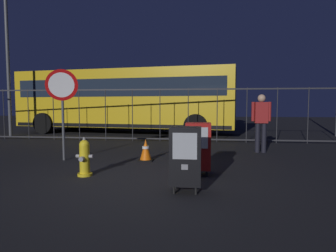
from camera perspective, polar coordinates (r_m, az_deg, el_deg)
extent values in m
plane|color=black|center=(5.33, -4.84, -10.61)|extent=(60.00, 60.00, 0.00)
cylinder|color=yellow|center=(5.81, -16.26, -9.27)|extent=(0.28, 0.28, 0.05)
cylinder|color=yellow|center=(5.75, -16.32, -6.35)|extent=(0.19, 0.19, 0.55)
sphere|color=yellow|center=(5.70, -16.37, -3.64)|extent=(0.19, 0.19, 0.19)
cylinder|color=gray|center=(5.69, -16.40, -2.44)|extent=(0.06, 0.06, 0.05)
cylinder|color=gray|center=(5.62, -16.87, -6.31)|extent=(0.09, 0.08, 0.09)
cylinder|color=gray|center=(5.79, -17.52, -5.75)|extent=(0.07, 0.07, 0.07)
cylinder|color=gray|center=(5.69, -15.12, -5.88)|extent=(0.07, 0.07, 0.07)
cylinder|color=black|center=(5.54, 4.22, -9.38)|extent=(0.04, 0.04, 0.12)
cylinder|color=black|center=(5.54, 7.75, -9.42)|extent=(0.04, 0.04, 0.12)
cylinder|color=black|center=(5.81, 4.35, -8.74)|extent=(0.04, 0.04, 0.12)
cylinder|color=black|center=(5.81, 7.71, -8.78)|extent=(0.04, 0.04, 0.12)
cube|color=#9E1411|center=(5.58, 6.05, -3.97)|extent=(0.48, 0.40, 0.90)
cube|color=#B2B7BF|center=(5.35, 6.03, -2.37)|extent=(0.36, 0.01, 0.40)
cube|color=gray|center=(5.39, 6.00, -5.70)|extent=(0.10, 0.02, 0.08)
cylinder|color=black|center=(4.48, 1.19, -12.65)|extent=(0.04, 0.04, 0.12)
cylinder|color=black|center=(4.46, 5.59, -12.74)|extent=(0.04, 0.04, 0.12)
cylinder|color=black|center=(4.75, 1.53, -11.68)|extent=(0.04, 0.04, 0.12)
cylinder|color=black|center=(4.73, 5.67, -11.76)|extent=(0.04, 0.04, 0.12)
cube|color=black|center=(4.49, 3.52, -5.94)|extent=(0.48, 0.40, 0.90)
cube|color=#B2B7BF|center=(4.26, 3.37, -4.03)|extent=(0.36, 0.01, 0.40)
cube|color=gray|center=(4.31, 3.35, -8.19)|extent=(0.10, 0.02, 0.08)
cylinder|color=#4C4F54|center=(7.45, -20.24, 1.92)|extent=(0.06, 0.06, 2.20)
cylinder|color=red|center=(7.45, -20.45, 7.69)|extent=(0.71, 0.31, 0.76)
cylinder|color=white|center=(7.43, -20.50, 7.69)|extent=(0.56, 0.23, 0.60)
cylinder|color=black|center=(8.62, 17.42, -2.25)|extent=(0.14, 0.14, 0.85)
cylinder|color=black|center=(8.65, 18.60, -2.25)|extent=(0.14, 0.14, 0.85)
cube|color=maroon|center=(8.59, 18.12, 2.56)|extent=(0.36, 0.20, 0.60)
sphere|color=tan|center=(8.59, 18.18, 5.30)|extent=(0.22, 0.22, 0.22)
cylinder|color=maroon|center=(8.55, 16.61, 2.79)|extent=(0.09, 0.09, 0.55)
cylinder|color=maroon|center=(8.64, 19.62, 2.73)|extent=(0.09, 0.09, 0.55)
cube|color=black|center=(7.07, -4.47, -6.80)|extent=(0.36, 0.36, 0.03)
cone|color=orange|center=(7.03, -4.48, -4.68)|extent=(0.28, 0.28, 0.50)
cylinder|color=white|center=(7.02, -4.49, -4.27)|extent=(0.17, 0.17, 0.06)
cube|color=#2D2D33|center=(10.66, 1.22, 7.33)|extent=(18.00, 0.04, 0.05)
cube|color=#2D2D33|center=(10.72, 1.20, -2.59)|extent=(18.00, 0.04, 0.05)
cylinder|color=#2D2D33|center=(13.24, -29.95, 2.04)|extent=(0.03, 0.03, 2.00)
cylinder|color=#2D2D33|center=(12.64, -26.11, 2.10)|extent=(0.03, 0.03, 2.00)
cylinder|color=#2D2D33|center=(12.09, -21.89, 2.15)|extent=(0.03, 0.03, 2.00)
cylinder|color=#2D2D33|center=(11.62, -17.31, 2.19)|extent=(0.03, 0.03, 2.00)
cylinder|color=#2D2D33|center=(11.23, -12.37, 2.22)|extent=(0.03, 0.03, 2.00)
cylinder|color=#2D2D33|center=(10.93, -7.12, 2.24)|extent=(0.03, 0.03, 2.00)
cylinder|color=#2D2D33|center=(10.72, -1.61, 2.23)|extent=(0.03, 0.03, 2.00)
cylinder|color=#2D2D33|center=(10.61, 4.05, 2.20)|extent=(0.03, 0.03, 2.00)
cylinder|color=#2D2D33|center=(10.61, 9.78, 2.15)|extent=(0.03, 0.03, 2.00)
cylinder|color=#2D2D33|center=(10.72, 15.44, 2.08)|extent=(0.03, 0.03, 2.00)
cylinder|color=#2D2D33|center=(10.93, 20.94, 2.00)|extent=(0.03, 0.03, 2.00)
cylinder|color=#2D2D33|center=(11.23, 26.19, 1.90)|extent=(0.03, 0.03, 2.00)
cube|color=gold|center=(14.11, -8.59, 5.38)|extent=(10.73, 3.84, 2.65)
cube|color=#1E2838|center=(14.13, -8.61, 7.32)|extent=(10.11, 3.77, 0.80)
cube|color=black|center=(14.13, -8.54, 0.41)|extent=(10.53, 3.82, 0.16)
cylinder|color=black|center=(11.91, 5.55, -0.01)|extent=(1.03, 0.41, 1.00)
cylinder|color=black|center=(14.39, 7.07, 0.69)|extent=(1.03, 0.41, 1.00)
cylinder|color=black|center=(14.92, -23.59, 0.50)|extent=(1.03, 0.41, 1.00)
cylinder|color=black|center=(16.96, -18.40, 1.03)|extent=(1.03, 0.41, 1.00)
cube|color=beige|center=(17.83, -5.93, 5.13)|extent=(10.61, 3.01, 2.65)
cube|color=#1E2838|center=(17.84, -5.95, 6.66)|extent=(9.98, 3.00, 0.80)
cube|color=black|center=(17.85, -5.90, 1.20)|extent=(10.40, 3.01, 0.16)
cylinder|color=black|center=(16.34, 6.12, 1.10)|extent=(1.01, 0.33, 1.00)
cylinder|color=black|center=(18.83, 5.85, 1.50)|extent=(1.01, 0.33, 1.00)
cylinder|color=black|center=(17.67, -18.44, 1.14)|extent=(1.01, 0.33, 1.00)
cylinder|color=black|center=(20.00, -15.71, 1.52)|extent=(1.01, 0.33, 1.00)
cylinder|color=#4C4F54|center=(14.43, -29.34, 11.33)|extent=(0.14, 0.14, 6.59)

